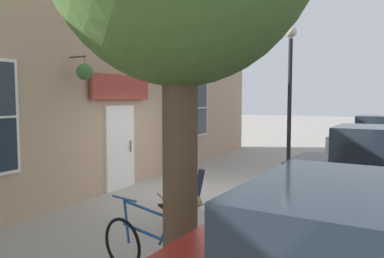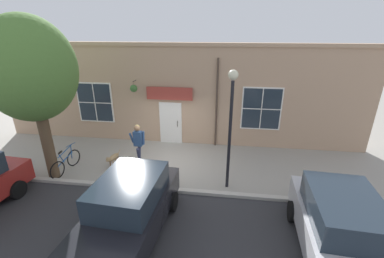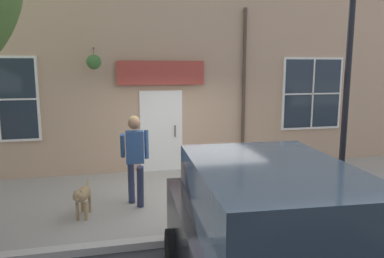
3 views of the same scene
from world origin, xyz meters
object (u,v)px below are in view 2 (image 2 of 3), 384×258
dog_on_leash (113,158)px  street_lamp (231,113)px  street_tree_by_curb (31,74)px  parked_car_mid_block (129,209)px  parked_car_far_end (342,232)px  pedestrian_walking (138,141)px  leaning_bicycle (66,163)px

dog_on_leash → street_lamp: size_ratio=0.25×
street_tree_by_curb → street_lamp: (-0.31, 6.64, -1.19)m
parked_car_mid_block → parked_car_far_end: same height
parked_car_mid_block → parked_car_far_end: bearing=88.9°
parked_car_mid_block → street_lamp: (-2.76, 2.64, 1.94)m
pedestrian_walking → street_tree_by_curb: bearing=-62.5°
dog_on_leash → street_lamp: bearing=80.2°
parked_car_far_end → street_lamp: (-2.86, -2.73, 1.94)m
pedestrian_walking → parked_car_far_end: (4.07, 6.44, -0.21)m
dog_on_leash → street_tree_by_curb: (1.12, -1.94, 3.59)m
parked_car_far_end → street_lamp: 4.40m
dog_on_leash → street_tree_by_curb: 4.23m
street_tree_by_curb → parked_car_mid_block: 5.63m
dog_on_leash → parked_car_far_end: (3.67, 7.43, 0.46)m
parked_car_mid_block → parked_car_far_end: (0.10, 5.37, 0.00)m
dog_on_leash → parked_car_mid_block: (3.56, 2.06, 0.46)m
parked_car_mid_block → street_lamp: size_ratio=1.04×
street_tree_by_curb → parked_car_far_end: street_tree_by_curb is taller
pedestrian_walking → parked_car_mid_block: size_ratio=0.41×
dog_on_leash → leaning_bicycle: (0.55, -1.76, -0.04)m
street_lamp → parked_car_far_end: bearing=43.7°
leaning_bicycle → street_lamp: bearing=87.7°
pedestrian_walking → dog_on_leash: (0.41, -0.99, -0.67)m
dog_on_leash → parked_car_far_end: bearing=63.7°
pedestrian_walking → dog_on_leash: pedestrian_walking is taller
leaning_bicycle → parked_car_mid_block: (3.01, 3.82, 0.50)m
pedestrian_walking → parked_car_mid_block: bearing=15.0°
street_tree_by_curb → leaning_bicycle: (-0.56, 0.18, -3.63)m
pedestrian_walking → leaning_bicycle: size_ratio=1.03×
pedestrian_walking → street_tree_by_curb: (1.53, -2.93, 2.92)m
pedestrian_walking → leaning_bicycle: (0.96, -2.75, -0.71)m
parked_car_far_end → street_lamp: bearing=-136.3°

